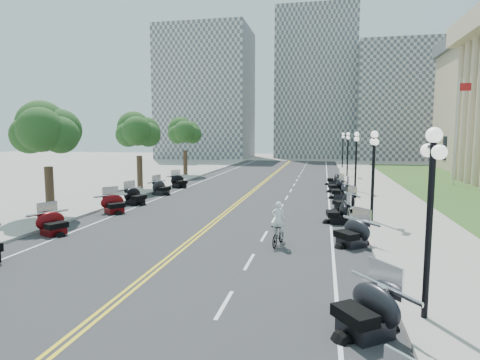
# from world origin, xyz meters

# --- Properties ---
(ground) EXTENTS (160.00, 160.00, 0.00)m
(ground) POSITION_xyz_m (0.00, 0.00, 0.00)
(ground) COLOR gray
(road) EXTENTS (16.00, 90.00, 0.01)m
(road) POSITION_xyz_m (0.00, 10.00, 0.00)
(road) COLOR #333335
(road) RESTS_ON ground
(centerline_yellow_a) EXTENTS (0.12, 90.00, 0.00)m
(centerline_yellow_a) POSITION_xyz_m (-0.12, 10.00, 0.01)
(centerline_yellow_a) COLOR yellow
(centerline_yellow_a) RESTS_ON road
(centerline_yellow_b) EXTENTS (0.12, 90.00, 0.00)m
(centerline_yellow_b) POSITION_xyz_m (0.12, 10.00, 0.01)
(centerline_yellow_b) COLOR yellow
(centerline_yellow_b) RESTS_ON road
(edge_line_north) EXTENTS (0.12, 90.00, 0.00)m
(edge_line_north) POSITION_xyz_m (6.40, 10.00, 0.01)
(edge_line_north) COLOR white
(edge_line_north) RESTS_ON road
(edge_line_south) EXTENTS (0.12, 90.00, 0.00)m
(edge_line_south) POSITION_xyz_m (-6.40, 10.00, 0.01)
(edge_line_south) COLOR white
(edge_line_south) RESTS_ON road
(lane_dash_4) EXTENTS (0.12, 2.00, 0.00)m
(lane_dash_4) POSITION_xyz_m (3.20, -8.00, 0.01)
(lane_dash_4) COLOR white
(lane_dash_4) RESTS_ON road
(lane_dash_5) EXTENTS (0.12, 2.00, 0.00)m
(lane_dash_5) POSITION_xyz_m (3.20, -4.00, 0.01)
(lane_dash_5) COLOR white
(lane_dash_5) RESTS_ON road
(lane_dash_6) EXTENTS (0.12, 2.00, 0.00)m
(lane_dash_6) POSITION_xyz_m (3.20, 0.00, 0.01)
(lane_dash_6) COLOR white
(lane_dash_6) RESTS_ON road
(lane_dash_7) EXTENTS (0.12, 2.00, 0.00)m
(lane_dash_7) POSITION_xyz_m (3.20, 4.00, 0.01)
(lane_dash_7) COLOR white
(lane_dash_7) RESTS_ON road
(lane_dash_8) EXTENTS (0.12, 2.00, 0.00)m
(lane_dash_8) POSITION_xyz_m (3.20, 8.00, 0.01)
(lane_dash_8) COLOR white
(lane_dash_8) RESTS_ON road
(lane_dash_9) EXTENTS (0.12, 2.00, 0.00)m
(lane_dash_9) POSITION_xyz_m (3.20, 12.00, 0.01)
(lane_dash_9) COLOR white
(lane_dash_9) RESTS_ON road
(lane_dash_10) EXTENTS (0.12, 2.00, 0.00)m
(lane_dash_10) POSITION_xyz_m (3.20, 16.00, 0.01)
(lane_dash_10) COLOR white
(lane_dash_10) RESTS_ON road
(lane_dash_11) EXTENTS (0.12, 2.00, 0.00)m
(lane_dash_11) POSITION_xyz_m (3.20, 20.00, 0.01)
(lane_dash_11) COLOR white
(lane_dash_11) RESTS_ON road
(lane_dash_12) EXTENTS (0.12, 2.00, 0.00)m
(lane_dash_12) POSITION_xyz_m (3.20, 24.00, 0.01)
(lane_dash_12) COLOR white
(lane_dash_12) RESTS_ON road
(lane_dash_13) EXTENTS (0.12, 2.00, 0.00)m
(lane_dash_13) POSITION_xyz_m (3.20, 28.00, 0.01)
(lane_dash_13) COLOR white
(lane_dash_13) RESTS_ON road
(lane_dash_14) EXTENTS (0.12, 2.00, 0.00)m
(lane_dash_14) POSITION_xyz_m (3.20, 32.00, 0.01)
(lane_dash_14) COLOR white
(lane_dash_14) RESTS_ON road
(lane_dash_15) EXTENTS (0.12, 2.00, 0.00)m
(lane_dash_15) POSITION_xyz_m (3.20, 36.00, 0.01)
(lane_dash_15) COLOR white
(lane_dash_15) RESTS_ON road
(lane_dash_16) EXTENTS (0.12, 2.00, 0.00)m
(lane_dash_16) POSITION_xyz_m (3.20, 40.00, 0.01)
(lane_dash_16) COLOR white
(lane_dash_16) RESTS_ON road
(lane_dash_17) EXTENTS (0.12, 2.00, 0.00)m
(lane_dash_17) POSITION_xyz_m (3.20, 44.00, 0.01)
(lane_dash_17) COLOR white
(lane_dash_17) RESTS_ON road
(lane_dash_18) EXTENTS (0.12, 2.00, 0.00)m
(lane_dash_18) POSITION_xyz_m (3.20, 48.00, 0.01)
(lane_dash_18) COLOR white
(lane_dash_18) RESTS_ON road
(lane_dash_19) EXTENTS (0.12, 2.00, 0.00)m
(lane_dash_19) POSITION_xyz_m (3.20, 52.00, 0.01)
(lane_dash_19) COLOR white
(lane_dash_19) RESTS_ON road
(sidewalk_north) EXTENTS (5.00, 90.00, 0.15)m
(sidewalk_north) POSITION_xyz_m (10.50, 10.00, 0.07)
(sidewalk_north) COLOR #9E9991
(sidewalk_north) RESTS_ON ground
(sidewalk_south) EXTENTS (5.00, 90.00, 0.15)m
(sidewalk_south) POSITION_xyz_m (-10.50, 10.00, 0.07)
(sidewalk_south) COLOR #9E9991
(sidewalk_south) RESTS_ON ground
(lawn) EXTENTS (9.00, 60.00, 0.10)m
(lawn) POSITION_xyz_m (17.50, 18.00, 0.05)
(lawn) COLOR #356023
(lawn) RESTS_ON ground
(distant_block_a) EXTENTS (18.00, 14.00, 26.00)m
(distant_block_a) POSITION_xyz_m (-18.00, 62.00, 13.00)
(distant_block_a) COLOR gray
(distant_block_a) RESTS_ON ground
(distant_block_b) EXTENTS (16.00, 12.00, 30.00)m
(distant_block_b) POSITION_xyz_m (4.00, 68.00, 15.00)
(distant_block_b) COLOR gray
(distant_block_b) RESTS_ON ground
(distant_block_c) EXTENTS (20.00, 14.00, 22.00)m
(distant_block_c) POSITION_xyz_m (22.00, 65.00, 11.00)
(distant_block_c) COLOR gray
(distant_block_c) RESTS_ON ground
(street_lamp_1) EXTENTS (0.50, 1.20, 4.90)m
(street_lamp_1) POSITION_xyz_m (8.60, -8.00, 2.60)
(street_lamp_1) COLOR black
(street_lamp_1) RESTS_ON sidewalk_north
(street_lamp_2) EXTENTS (0.50, 1.20, 4.90)m
(street_lamp_2) POSITION_xyz_m (8.60, 4.00, 2.60)
(street_lamp_2) COLOR black
(street_lamp_2) RESTS_ON sidewalk_north
(street_lamp_3) EXTENTS (0.50, 1.20, 4.90)m
(street_lamp_3) POSITION_xyz_m (8.60, 16.00, 2.60)
(street_lamp_3) COLOR black
(street_lamp_3) RESTS_ON sidewalk_north
(street_lamp_4) EXTENTS (0.50, 1.20, 4.90)m
(street_lamp_4) POSITION_xyz_m (8.60, 28.00, 2.60)
(street_lamp_4) COLOR black
(street_lamp_4) RESTS_ON sidewalk_north
(street_lamp_5) EXTENTS (0.50, 1.20, 4.90)m
(street_lamp_5) POSITION_xyz_m (8.60, 40.00, 2.60)
(street_lamp_5) COLOR black
(street_lamp_5) RESTS_ON sidewalk_north
(flagpole) EXTENTS (1.10, 0.20, 10.00)m
(flagpole) POSITION_xyz_m (18.00, 22.00, 5.00)
(flagpole) COLOR silver
(flagpole) RESTS_ON ground
(tree_2) EXTENTS (4.80, 4.80, 9.20)m
(tree_2) POSITION_xyz_m (-10.00, 2.00, 4.75)
(tree_2) COLOR #235619
(tree_2) RESTS_ON sidewalk_south
(tree_3) EXTENTS (4.80, 4.80, 9.20)m
(tree_3) POSITION_xyz_m (-10.00, 14.00, 4.75)
(tree_3) COLOR #235619
(tree_3) RESTS_ON sidewalk_south
(tree_4) EXTENTS (4.80, 4.80, 9.20)m
(tree_4) POSITION_xyz_m (-10.00, 26.00, 4.75)
(tree_4) COLOR #235619
(tree_4) RESTS_ON sidewalk_south
(motorcycle_n_3) EXTENTS (2.85, 2.85, 1.43)m
(motorcycle_n_3) POSITION_xyz_m (7.01, -9.00, 0.71)
(motorcycle_n_3) COLOR black
(motorcycle_n_3) RESTS_ON road
(motorcycle_n_5) EXTENTS (2.72, 2.72, 1.35)m
(motorcycle_n_5) POSITION_xyz_m (7.21, -0.95, 0.68)
(motorcycle_n_5) COLOR black
(motorcycle_n_5) RESTS_ON road
(motorcycle_n_6) EXTENTS (2.13, 2.13, 1.35)m
(motorcycle_n_6) POSITION_xyz_m (6.80, 3.60, 0.68)
(motorcycle_n_6) COLOR black
(motorcycle_n_6) RESTS_ON road
(motorcycle_n_7) EXTENTS (2.50, 2.50, 1.33)m
(motorcycle_n_7) POSITION_xyz_m (7.30, 7.25, 0.67)
(motorcycle_n_7) COLOR black
(motorcycle_n_7) RESTS_ON road
(motorcycle_n_8) EXTENTS (2.09, 2.09, 1.39)m
(motorcycle_n_8) POSITION_xyz_m (7.23, 12.30, 0.70)
(motorcycle_n_8) COLOR black
(motorcycle_n_8) RESTS_ON road
(motorcycle_n_9) EXTENTS (2.23, 2.23, 1.28)m
(motorcycle_n_9) POSITION_xyz_m (7.02, 15.69, 0.64)
(motorcycle_n_9) COLOR black
(motorcycle_n_9) RESTS_ON road
(motorcycle_n_10) EXTENTS (1.85, 1.85, 1.28)m
(motorcycle_n_10) POSITION_xyz_m (6.92, 20.68, 0.64)
(motorcycle_n_10) COLOR black
(motorcycle_n_10) RESTS_ON road
(motorcycle_s_5) EXTENTS (2.45, 2.45, 1.28)m
(motorcycle_s_5) POSITION_xyz_m (-6.96, -1.84, 0.64)
(motorcycle_s_5) COLOR #590A0C
(motorcycle_s_5) RESTS_ON road
(motorcycle_s_6) EXTENTS (2.63, 2.63, 1.31)m
(motorcycle_s_6) POSITION_xyz_m (-6.80, 3.73, 0.66)
(motorcycle_s_6) COLOR #590A0C
(motorcycle_s_6) RESTS_ON road
(motorcycle_s_7) EXTENTS (2.40, 2.40, 1.34)m
(motorcycle_s_7) POSITION_xyz_m (-6.88, 6.78, 0.67)
(motorcycle_s_7) COLOR black
(motorcycle_s_7) RESTS_ON road
(motorcycle_s_8) EXTENTS (2.33, 2.33, 1.30)m
(motorcycle_s_8) POSITION_xyz_m (-6.89, 11.41, 0.65)
(motorcycle_s_8) COLOR black
(motorcycle_s_8) RESTS_ON road
(motorcycle_s_9) EXTENTS (2.58, 2.58, 1.32)m
(motorcycle_s_9) POSITION_xyz_m (-7.00, 15.84, 0.66)
(motorcycle_s_9) COLOR black
(motorcycle_s_9) RESTS_ON road
(bicycle) EXTENTS (0.75, 1.70, 0.99)m
(bicycle) POSITION_xyz_m (4.04, -1.55, 0.49)
(bicycle) COLOR #A51414
(bicycle) RESTS_ON road
(cyclist_rider) EXTENTS (0.60, 0.39, 1.64)m
(cyclist_rider) POSITION_xyz_m (4.04, -1.55, 1.81)
(cyclist_rider) COLOR silver
(cyclist_rider) RESTS_ON bicycle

